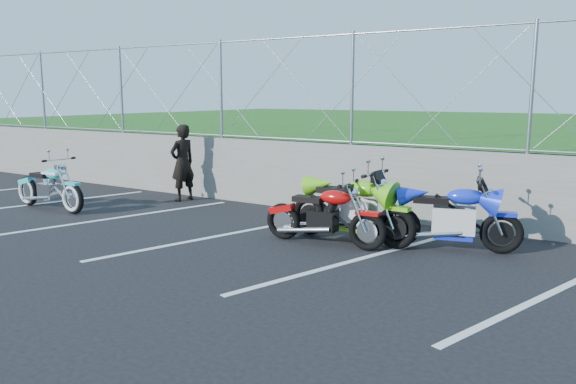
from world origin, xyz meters
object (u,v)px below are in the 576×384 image
Objects in this scene: naked_orange at (325,218)px; cruiser_turquoise at (50,189)px; sportbike_green at (353,211)px; person_standing at (183,163)px; sportbike_blue at (452,220)px.

cruiser_turquoise is at bearing -178.20° from naked_orange.
naked_orange is 0.46m from sportbike_green.
person_standing reaches higher than naked_orange.
sportbike_blue is (7.36, 1.28, 0.04)m from cruiser_turquoise.
sportbike_green is (5.96, 0.95, 0.06)m from cruiser_turquoise.
cruiser_turquoise reaches higher than naked_orange.
sportbike_blue is (1.66, 0.72, 0.03)m from naked_orange.
naked_orange is at bearing 80.18° from person_standing.
cruiser_turquoise is 1.28× the size of person_standing.
naked_orange is 0.99× the size of sportbike_blue.
sportbike_green is 1.32× the size of person_standing.
cruiser_turquoise is at bearing -168.26° from sportbike_green.
person_standing is (-4.46, 1.14, 0.33)m from sportbike_green.
sportbike_green is 1.08× the size of sportbike_blue.
sportbike_green is 4.61m from person_standing.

